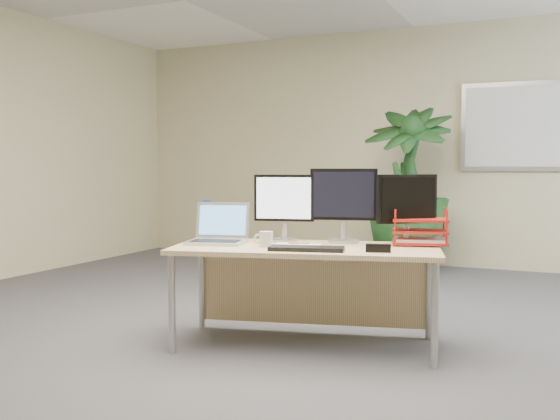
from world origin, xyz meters
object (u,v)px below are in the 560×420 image
at_px(desk, 307,265).
at_px(floor_plant, 406,202).
at_px(laptop, 219,233).
at_px(monitor_right, 344,200).
at_px(monitor_left, 284,203).

bearing_deg(desk, floor_plant, 90.21).
xyz_separation_m(desk, floor_plant, (-0.01, 2.82, 0.25)).
bearing_deg(laptop, monitor_right, 24.31).
distance_m(floor_plant, monitor_left, 2.74).
xyz_separation_m(monitor_left, laptop, (-0.36, -0.23, -0.19)).
bearing_deg(monitor_left, desk, -24.38).
xyz_separation_m(desk, monitor_left, (-0.20, 0.09, 0.38)).
relative_size(desk, monitor_right, 3.64).
distance_m(desk, monitor_left, 0.44).
xyz_separation_m(monitor_right, laptop, (-0.74, -0.33, -0.21)).
distance_m(desk, monitor_right, 0.48).
bearing_deg(monitor_right, laptop, -155.69).
bearing_deg(laptop, monitor_left, 32.70).
height_order(desk, monitor_left, monitor_left).
bearing_deg(monitor_left, laptop, -147.30).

